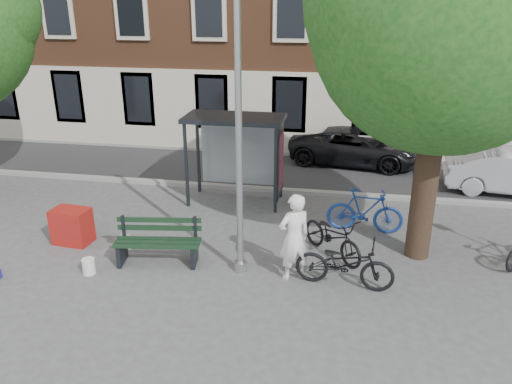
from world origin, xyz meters
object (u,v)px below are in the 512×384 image
object	(u,v)px
bike_b	(365,211)
painter	(294,237)
lamppost	(239,153)
red_stand	(72,226)
car_dark	(354,146)
bike_c	(333,236)
bench	(158,244)
bike_a	(345,263)
bus_shelter	(249,140)

from	to	relation	value
bike_b	painter	bearing A→B (deg)	151.74
lamppost	painter	distance (m)	2.16
lamppost	red_stand	size ratio (longest dim) A/B	6.79
painter	car_dark	xyz separation A→B (m)	(1.31, 8.48, -0.34)
bike_c	red_stand	world-z (taller)	bike_c
lamppost	bike_b	size ratio (longest dim) A/B	3.10
painter	bench	xyz separation A→B (m)	(-3.16, 0.15, -0.53)
car_dark	lamppost	bearing A→B (deg)	171.12
bike_b	red_stand	size ratio (longest dim) A/B	2.19
lamppost	bike_c	bearing A→B (deg)	28.47
bike_a	red_stand	size ratio (longest dim) A/B	2.32
bike_a	red_stand	bearing A→B (deg)	88.64
bench	bike_c	size ratio (longest dim) A/B	1.03
painter	bench	distance (m)	3.20
red_stand	car_dark	bearing A→B (deg)	48.24
bus_shelter	painter	size ratio (longest dim) A/B	1.44
bike_b	car_dark	distance (m)	5.84
bench	bike_b	xyz separation A→B (m)	(4.73, 2.49, 0.13)
painter	bike_b	xyz separation A→B (m)	(1.57, 2.65, -0.40)
bus_shelter	painter	world-z (taller)	bus_shelter
bus_shelter	car_dark	bearing A→B (deg)	54.00
painter	bench	world-z (taller)	painter
bench	car_dark	bearing A→B (deg)	53.50
bus_shelter	bike_b	bearing A→B (deg)	-24.47
lamppost	car_dark	size ratio (longest dim) A/B	1.30
bike_a	bike_b	bearing A→B (deg)	-3.85
bike_b	red_stand	bearing A→B (deg)	107.51
lamppost	bench	xyz separation A→B (m)	(-1.96, 0.07, -2.32)
bus_shelter	bike_a	world-z (taller)	bus_shelter
painter	bike_a	size ratio (longest dim) A/B	0.95
painter	lamppost	bearing A→B (deg)	-36.50
lamppost	bus_shelter	bearing A→B (deg)	98.43
bench	car_dark	size ratio (longest dim) A/B	0.43
painter	bus_shelter	bearing A→B (deg)	-99.37
painter	bike_c	size ratio (longest dim) A/B	1.00
bike_a	bench	bearing A→B (deg)	91.84
bike_a	bike_c	distance (m)	1.34
lamppost	bike_a	world-z (taller)	lamppost
lamppost	bench	world-z (taller)	lamppost
bus_shelter	bike_c	size ratio (longest dim) A/B	1.44
bike_b	bike_c	size ratio (longest dim) A/B	0.99
bike_a	bike_c	bearing A→B (deg)	18.52
bike_a	bike_c	world-z (taller)	bike_a
bike_c	bench	bearing A→B (deg)	151.78
bike_c	red_stand	size ratio (longest dim) A/B	2.21
car_dark	bench	bearing A→B (deg)	159.54
bike_b	red_stand	distance (m)	7.46
bike_a	car_dark	size ratio (longest dim) A/B	0.44
bench	bike_c	xyz separation A→B (m)	(3.96, 1.01, 0.06)
bus_shelter	red_stand	size ratio (longest dim) A/B	3.17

